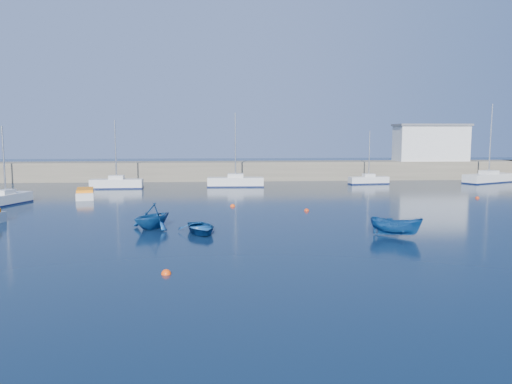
{
  "coord_description": "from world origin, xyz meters",
  "views": [
    {
      "loc": [
        -0.55,
        -24.11,
        6.44
      ],
      "look_at": [
        2.57,
        17.4,
        1.6
      ],
      "focal_mm": 35.0,
      "sensor_mm": 36.0,
      "label": 1
    }
  ],
  "objects": [
    {
      "name": "sailboat_8",
      "position": [
        35.43,
        39.72,
        0.65
      ],
      "size": [
        8.19,
        5.52,
        10.39
      ],
      "rotation": [
        0.0,
        0.0,
        2.02
      ],
      "color": "silver",
      "rests_on": "ground"
    },
    {
      "name": "sailboat_7",
      "position": [
        18.87,
        39.1,
        0.53
      ],
      "size": [
        5.3,
        2.12,
        6.87
      ],
      "rotation": [
        0.0,
        0.0,
        1.7
      ],
      "color": "silver",
      "rests_on": "ground"
    },
    {
      "name": "dinghy_center",
      "position": [
        -1.77,
        8.06,
        0.36
      ],
      "size": [
        3.35,
        4.04,
        0.72
      ],
      "primitive_type": "imported",
      "rotation": [
        0.0,
        0.0,
        0.28
      ],
      "color": "navy",
      "rests_on": "ground"
    },
    {
      "name": "buoy_1",
      "position": [
        6.82,
        16.99,
        0.0
      ],
      "size": [
        0.43,
        0.43,
        0.43
      ],
      "primitive_type": "sphere",
      "color": "red",
      "rests_on": "ground"
    },
    {
      "name": "buoy_3",
      "position": [
        0.67,
        20.08,
        0.0
      ],
      "size": [
        0.45,
        0.45,
        0.45
      ],
      "primitive_type": "sphere",
      "color": "#FF490D",
      "rests_on": "ground"
    },
    {
      "name": "dinghy_left",
      "position": [
        -5.11,
        9.88,
        0.88
      ],
      "size": [
        4.28,
        4.39,
        1.76
      ],
      "primitive_type": "imported",
      "rotation": [
        0.0,
        0.0,
        -0.62
      ],
      "color": "navy",
      "rests_on": "ground"
    },
    {
      "name": "sailboat_3",
      "position": [
        -19.95,
        22.6,
        0.56
      ],
      "size": [
        3.11,
        5.58,
        7.18
      ],
      "rotation": [
        0.0,
        0.0,
        -0.32
      ],
      "color": "silver",
      "rests_on": "ground"
    },
    {
      "name": "buoy_4",
      "position": [
        25.46,
        23.92,
        0.0
      ],
      "size": [
        0.4,
        0.4,
        0.4
      ],
      "primitive_type": "sphere",
      "color": "red",
      "rests_on": "ground"
    },
    {
      "name": "buoy_0",
      "position": [
        -3.01,
        -1.42,
        0.0
      ],
      "size": [
        0.47,
        0.47,
        0.47
      ],
      "primitive_type": "sphere",
      "color": "#FF490D",
      "rests_on": "ground"
    },
    {
      "name": "dinghy_right",
      "position": [
        10.59,
        6.14,
        0.63
      ],
      "size": [
        3.43,
        2.73,
        1.26
      ],
      "primitive_type": "imported",
      "rotation": [
        0.0,
        0.0,
        1.03
      ],
      "color": "navy",
      "rests_on": "ground"
    },
    {
      "name": "back_wall",
      "position": [
        0.0,
        46.0,
        1.3
      ],
      "size": [
        96.0,
        4.5,
        2.6
      ],
      "primitive_type": "cube",
      "color": "#716956",
      "rests_on": "ground"
    },
    {
      "name": "ground",
      "position": [
        0.0,
        0.0,
        0.0
      ],
      "size": [
        220.0,
        220.0,
        0.0
      ],
      "primitive_type": "plane",
      "color": "#0C1E35",
      "rests_on": "ground"
    },
    {
      "name": "harbor_office",
      "position": [
        30.0,
        46.0,
        5.1
      ],
      "size": [
        10.0,
        4.0,
        5.0
      ],
      "primitive_type": "cube",
      "color": "silver",
      "rests_on": "back_wall"
    },
    {
      "name": "motorboat_2",
      "position": [
        -14.06,
        27.15,
        0.46
      ],
      "size": [
        2.67,
        4.97,
        0.97
      ],
      "rotation": [
        0.0,
        0.0,
        0.23
      ],
      "color": "silver",
      "rests_on": "ground"
    },
    {
      "name": "sailboat_6",
      "position": [
        1.51,
        37.0,
        0.64
      ],
      "size": [
        6.91,
        2.19,
        9.01
      ],
      "rotation": [
        0.0,
        0.0,
        1.53
      ],
      "color": "silver",
      "rests_on": "ground"
    },
    {
      "name": "sailboat_5",
      "position": [
        -12.68,
        35.96,
        0.63
      ],
      "size": [
        6.1,
        1.79,
        8.1
      ],
      "rotation": [
        0.0,
        0.0,
        1.59
      ],
      "color": "silver",
      "rests_on": "ground"
    }
  ]
}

